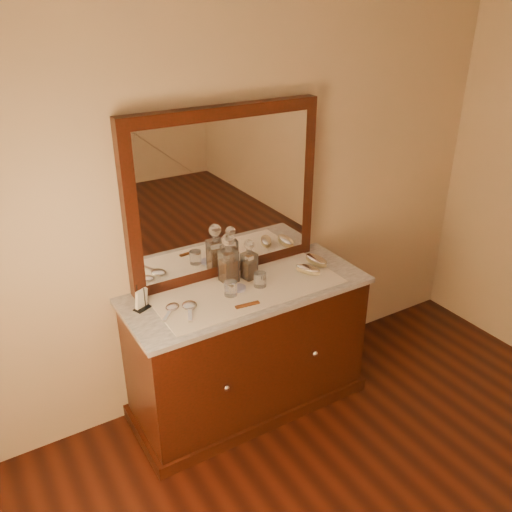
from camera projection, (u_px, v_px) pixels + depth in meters
name	position (u px, v px, depth m)	size (l,w,h in m)	color
dresser_cabinet	(248.00, 350.00, 3.31)	(1.40, 0.55, 0.82)	black
dresser_plinth	(248.00, 397.00, 3.48)	(1.46, 0.59, 0.08)	black
knob_left	(227.00, 388.00, 2.94)	(0.04, 0.04, 0.04)	silver
knob_right	(315.00, 353.00, 3.21)	(0.04, 0.04, 0.04)	silver
marble_top	(247.00, 290.00, 3.12)	(1.44, 0.59, 0.03)	silver
mirror_frame	(225.00, 194.00, 3.08)	(1.20, 0.08, 1.00)	black
mirror_glass	(228.00, 196.00, 3.06)	(1.06, 0.01, 0.86)	white
lace_runner	(249.00, 289.00, 3.10)	(1.10, 0.45, 0.00)	white
pin_dish	(238.00, 288.00, 3.09)	(0.09, 0.09, 0.02)	white
comb	(247.00, 305.00, 2.94)	(0.14, 0.03, 0.01)	brown
napkin_rack	(142.00, 300.00, 2.89)	(0.11, 0.09, 0.14)	black
decanter_left	(229.00, 263.00, 3.13)	(0.10, 0.10, 0.31)	brown
decanter_right	(249.00, 264.00, 3.17)	(0.09, 0.09, 0.25)	brown
brush_near	(308.00, 269.00, 3.27)	(0.14, 0.18, 0.04)	tan
brush_far	(316.00, 260.00, 3.37)	(0.09, 0.18, 0.05)	tan
hand_mirror_outer	(171.00, 308.00, 2.90)	(0.16, 0.17, 0.02)	silver
hand_mirror_inner	(190.00, 307.00, 2.91)	(0.13, 0.21, 0.02)	silver
tumblers	(246.00, 284.00, 3.07)	(0.27, 0.08, 0.08)	white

